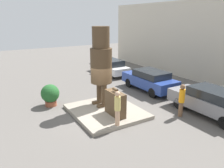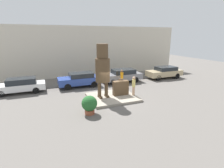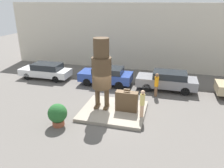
{
  "view_description": "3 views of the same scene",
  "coord_description": "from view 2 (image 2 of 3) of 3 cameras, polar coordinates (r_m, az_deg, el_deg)",
  "views": [
    {
      "loc": [
        9.94,
        -5.55,
        5.17
      ],
      "look_at": [
        0.28,
        0.23,
        1.76
      ],
      "focal_mm": 35.0,
      "sensor_mm": 36.0,
      "label": 1
    },
    {
      "loc": [
        -5.45,
        -13.55,
        5.37
      ],
      "look_at": [
        -0.1,
        -0.19,
        1.38
      ],
      "focal_mm": 28.0,
      "sensor_mm": 36.0,
      "label": 2
    },
    {
      "loc": [
        3.17,
        -12.19,
        6.82
      ],
      "look_at": [
        -0.05,
        -0.17,
        2.02
      ],
      "focal_mm": 35.0,
      "sensor_mm": 36.0,
      "label": 3
    }
  ],
  "objects": [
    {
      "name": "pedestal",
      "position": [
        15.53,
        0.08,
        -4.34
      ],
      "size": [
        4.06,
        3.64,
        0.2
      ],
      "color": "gray",
      "rests_on": "ground_plane"
    },
    {
      "name": "giant_suitcase",
      "position": [
        15.68,
        2.83,
        -1.25
      ],
      "size": [
        1.4,
        0.5,
        1.5
      ],
      "color": "#4C3823",
      "rests_on": "pedestal"
    },
    {
      "name": "planter_pot",
      "position": [
        12.41,
        -7.38,
        -6.58
      ],
      "size": [
        1.1,
        1.1,
        1.35
      ],
      "color": "brown",
      "rests_on": "ground_plane"
    },
    {
      "name": "ground_plane",
      "position": [
        15.56,
        0.08,
        -4.69
      ],
      "size": [
        60.0,
        60.0,
        0.0
      ],
      "primitive_type": "plane",
      "color": "#605B56"
    },
    {
      "name": "statue_figure",
      "position": [
        14.69,
        -3.1,
        5.64
      ],
      "size": [
        1.23,
        1.23,
        4.55
      ],
      "color": "#4C3823",
      "rests_on": "pedestal"
    },
    {
      "name": "building_backdrop",
      "position": [
        24.23,
        -8.9,
        10.44
      ],
      "size": [
        28.0,
        0.6,
        6.62
      ],
      "color": "beige",
      "rests_on": "ground_plane"
    },
    {
      "name": "parked_car_tan",
      "position": [
        23.76,
        16.78,
        3.78
      ],
      "size": [
        4.66,
        1.84,
        1.51
      ],
      "rotation": [
        0.0,
        0.0,
        3.14
      ],
      "color": "tan",
      "rests_on": "ground_plane"
    },
    {
      "name": "tourist",
      "position": [
        15.61,
        7.1,
        -0.33
      ],
      "size": [
        0.29,
        0.29,
        1.72
      ],
      "color": "tan",
      "rests_on": "pedestal"
    },
    {
      "name": "parked_car_white",
      "position": [
        18.99,
        -27.83,
        -0.37
      ],
      "size": [
        4.68,
        1.71,
        1.44
      ],
      "rotation": [
        0.0,
        0.0,
        3.14
      ],
      "color": "silver",
      "rests_on": "ground_plane"
    },
    {
      "name": "parked_car_blue",
      "position": [
        19.16,
        -10.45,
        1.53
      ],
      "size": [
        4.47,
        1.84,
        1.53
      ],
      "rotation": [
        0.0,
        0.0,
        3.14
      ],
      "color": "#284293",
      "rests_on": "ground_plane"
    },
    {
      "name": "worker_hivis",
      "position": [
        19.1,
        3.22,
        2.24
      ],
      "size": [
        0.31,
        0.31,
        1.82
      ],
      "color": "brown",
      "rests_on": "ground_plane"
    },
    {
      "name": "parked_car_grey",
      "position": [
        20.79,
        3.31,
        2.84
      ],
      "size": [
        4.71,
        1.81,
        1.54
      ],
      "rotation": [
        0.0,
        0.0,
        3.14
      ],
      "color": "gray",
      "rests_on": "ground_plane"
    }
  ]
}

